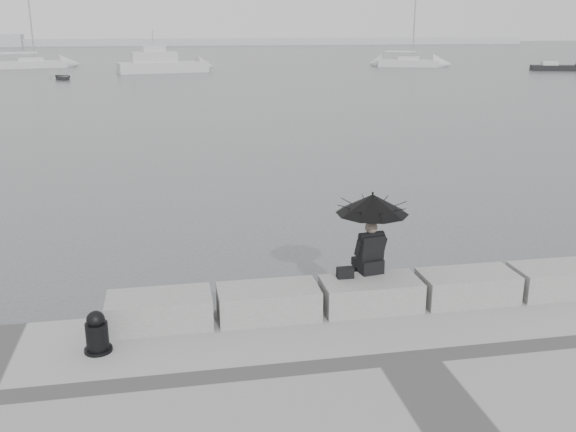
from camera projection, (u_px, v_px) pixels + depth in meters
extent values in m
plane|color=#47494C|center=(361.00, 324.00, 11.15)|extent=(360.00, 360.00, 0.00)
cube|color=gray|center=(160.00, 311.00, 9.91)|extent=(1.60, 0.80, 0.50)
cube|color=gray|center=(268.00, 302.00, 10.21)|extent=(1.60, 0.80, 0.50)
cube|color=gray|center=(371.00, 294.00, 10.51)|extent=(1.60, 0.80, 0.50)
cube|color=gray|center=(467.00, 287.00, 10.81)|extent=(1.60, 0.80, 0.50)
cube|color=gray|center=(559.00, 280.00, 11.11)|extent=(1.60, 0.80, 0.50)
sphere|color=#726056|center=(371.00, 227.00, 10.58)|extent=(0.21, 0.21, 0.21)
cylinder|color=black|center=(372.00, 224.00, 10.55)|extent=(0.02, 0.02, 1.00)
cone|color=black|center=(372.00, 204.00, 10.45)|extent=(1.20, 1.20, 0.33)
sphere|color=black|center=(373.00, 193.00, 10.40)|extent=(0.04, 0.04, 0.04)
cube|color=black|center=(345.00, 273.00, 10.52)|extent=(0.27, 0.15, 0.17)
cylinder|color=black|center=(98.00, 350.00, 9.17)|extent=(0.40, 0.40, 0.06)
cylinder|color=black|center=(97.00, 337.00, 9.11)|extent=(0.32, 0.32, 0.45)
sphere|color=black|center=(96.00, 320.00, 9.03)|extent=(0.26, 0.26, 0.26)
cube|color=#AEB1B4|center=(176.00, 42.00, 156.84)|extent=(180.00, 6.00, 1.60)
cube|color=#BBBBBD|center=(31.00, 65.00, 76.03)|extent=(8.31, 4.38, 0.90)
cube|color=#BBBBBD|center=(30.00, 60.00, 75.86)|extent=(3.11, 2.27, 0.50)
cylinder|color=#9F9FA2|center=(25.00, 8.00, 74.18)|extent=(0.16, 0.16, 12.00)
cylinder|color=#9F9FA2|center=(30.00, 54.00, 75.67)|extent=(4.35, 1.25, 0.10)
cube|color=#BBBBBD|center=(408.00, 64.00, 78.50)|extent=(7.56, 5.00, 0.90)
cube|color=#BBBBBD|center=(409.00, 59.00, 78.32)|extent=(2.94, 2.45, 0.50)
cylinder|color=#9F9FA2|center=(411.00, 8.00, 76.64)|extent=(0.16, 0.16, 12.00)
cylinder|color=#9F9FA2|center=(409.00, 53.00, 78.14)|extent=(3.77, 1.66, 0.10)
cube|color=#BBBBBD|center=(163.00, 68.00, 68.86)|extent=(9.85, 4.77, 1.20)
cube|color=#BBBBBD|center=(162.00, 57.00, 68.54)|extent=(5.10, 3.17, 1.20)
cube|color=#BBBBBD|center=(162.00, 49.00, 68.29)|extent=(2.66, 2.07, 0.60)
cylinder|color=#9F9FA2|center=(161.00, 38.00, 67.97)|extent=(0.08, 0.08, 1.60)
cube|color=black|center=(556.00, 68.00, 71.73)|extent=(5.70, 3.09, 0.70)
cube|color=#BBBBBD|center=(557.00, 64.00, 71.58)|extent=(1.92, 1.62, 0.50)
imported|color=slate|center=(63.00, 77.00, 60.06)|extent=(3.30, 2.38, 0.52)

